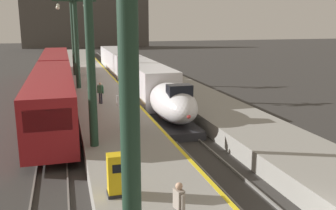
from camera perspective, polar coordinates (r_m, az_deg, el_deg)
The scene contains 20 objects.
platform_left at distance 34.72m, azimuth -10.28°, elevation 1.16°, with size 4.80×110.00×1.05m, color gray.
platform_right at distance 36.36m, azimuth 2.52°, elevation 1.87°, with size 4.80×110.00×1.05m, color gray.
platform_left_safety_stripe at distance 34.90m, azimuth -6.59°, elevation 2.22°, with size 0.20×107.80×0.01m, color yellow.
rail_main_left at distance 37.91m, azimuth -5.71°, elevation 1.56°, with size 0.08×110.00×0.12m, color slate.
rail_main_right at distance 38.20m, azimuth -3.49°, elevation 1.68°, with size 0.08×110.00×0.12m, color slate.
rail_secondary_left at distance 37.40m, azimuth -18.01°, elevation 0.83°, with size 0.08×110.00×0.12m, color slate.
rail_secondary_right at distance 37.36m, azimuth -15.72°, elevation 0.97°, with size 0.08×110.00×0.12m, color slate.
highspeed_train_main at distance 40.47m, azimuth -5.43°, elevation 4.95°, with size 2.92×38.43×3.60m.
regional_train_adjacent at distance 36.57m, azimuth -17.08°, elevation 3.93°, with size 2.85×36.60×3.80m.
station_column_near at distance 7.82m, azimuth -6.08°, elevation 5.58°, with size 4.00×0.68×8.88m.
station_column_mid at distance 18.77m, azimuth -12.01°, elevation 10.55°, with size 4.00×0.68×9.51m.
station_column_far at distance 36.52m, azimuth -13.99°, elevation 10.57°, with size 4.00×0.68×8.53m.
station_column_distant at distance 45.90m, azimuth -14.46°, elevation 11.31°, with size 4.00×0.68×9.11m.
passenger_near_edge at distance 29.48m, azimuth -10.38°, elevation 2.10°, with size 0.48×0.40×1.69m.
passenger_mid_platform at distance 21.56m, azimuth -6.09°, elevation -1.66°, with size 0.56×0.28×1.69m.
passenger_far_waiting at distance 11.45m, azimuth 1.69°, elevation -15.06°, with size 0.29×0.56×1.69m.
rolling_suitcase at distance 29.34m, azimuth -7.00°, elevation 0.81°, with size 0.40×0.22×0.98m.
ticket_machine_yellow at distance 14.04m, azimuth -7.85°, elevation -10.84°, with size 0.76×0.62×1.60m.
departure_info_board at distance 21.93m, azimuth -6.75°, elevation -0.04°, with size 0.90×0.10×2.12m.
terminus_back_wall at distance 111.37m, azimuth -12.39°, elevation 12.27°, with size 36.00×2.00×14.00m, color #4C4742.
Camera 1 is at (-7.21, -9.14, 7.38)m, focal length 39.55 mm.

